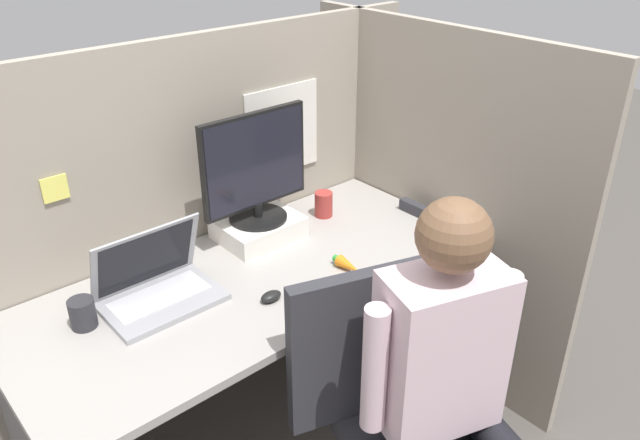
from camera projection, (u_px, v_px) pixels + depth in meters
cubicle_panel_back at (195, 231)px, 2.45m from camera, size 2.20×0.05×1.51m
cubicle_panel_right at (432, 207)px, 2.64m from camera, size 0.04×1.39×1.51m
desk at (256, 316)px, 2.27m from camera, size 1.70×0.75×0.74m
paper_box at (259, 228)px, 2.42m from camera, size 0.31×0.25×0.08m
monitor at (255, 168)px, 2.31m from camera, size 0.45×0.22×0.42m
laptop at (157, 288)px, 2.04m from camera, size 0.37×0.26×0.26m
mouse at (271, 296)px, 2.06m from camera, size 0.08×0.05×0.03m
stapler at (417, 210)px, 2.60m from camera, size 0.04×0.17×0.05m
carrot_toy at (349, 266)px, 2.21m from camera, size 0.04×0.13×0.04m
office_chair at (400, 419)px, 1.92m from camera, size 0.59×0.63×0.98m
person at (456, 377)px, 1.74m from camera, size 0.46×0.47×1.28m
coffee_mug at (324, 204)px, 2.58m from camera, size 0.07×0.07×0.10m
pen_cup at (83, 313)px, 1.92m from camera, size 0.08×0.08×0.10m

